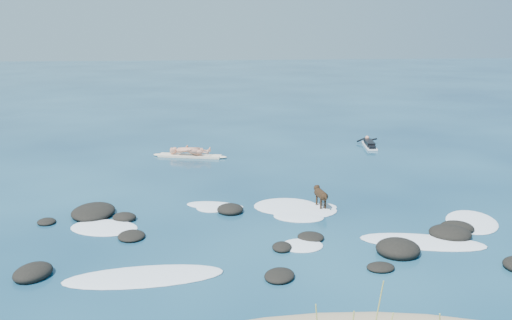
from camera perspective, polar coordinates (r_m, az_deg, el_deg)
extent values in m
plane|color=#0A2642|center=(17.62, 2.16, -5.84)|extent=(160.00, 160.00, 0.00)
cylinder|color=#A8B155|center=(11.00, 12.11, -14.43)|extent=(0.14, 0.15, 1.20)
ellipsoid|color=black|center=(16.99, 18.84, -6.95)|extent=(1.51, 1.46, 0.42)
ellipsoid|color=black|center=(14.43, 12.35, -10.44)|extent=(0.78, 0.69, 0.18)
ellipsoid|color=black|center=(18.18, -2.60, -4.96)|extent=(0.91, 0.98, 0.33)
ellipsoid|color=black|center=(18.28, -20.22, -5.82)|extent=(0.69, 0.75, 0.18)
ellipsoid|color=black|center=(16.06, 5.50, -7.67)|extent=(0.88, 0.91, 0.19)
ellipsoid|color=black|center=(17.56, 19.46, -6.40)|extent=(1.22, 1.16, 0.35)
ellipsoid|color=black|center=(17.91, -13.02, -5.62)|extent=(0.93, 0.87, 0.29)
ellipsoid|color=black|center=(15.44, 14.01, -8.62)|extent=(1.50, 1.52, 0.48)
ellipsoid|color=black|center=(15.29, 2.62, -8.70)|extent=(0.63, 0.75, 0.21)
ellipsoid|color=black|center=(13.67, 2.36, -11.49)|extent=(1.01, 1.08, 0.22)
ellipsoid|color=black|center=(16.42, -12.35, -7.43)|extent=(0.77, 0.91, 0.21)
ellipsoid|color=black|center=(18.61, -15.96, -5.00)|extent=(1.51, 1.81, 0.38)
ellipsoid|color=black|center=(14.70, -21.41, -10.44)|extent=(1.15, 1.28, 0.37)
ellipsoid|color=white|center=(17.73, 4.29, -5.71)|extent=(1.79, 1.42, 0.12)
ellipsoid|color=white|center=(13.96, -11.12, -11.38)|extent=(3.87, 1.51, 0.12)
ellipsoid|color=white|center=(18.45, 20.76, -5.81)|extent=(2.22, 2.65, 0.12)
ellipsoid|color=white|center=(15.55, 4.63, -8.53)|extent=(1.23, 1.12, 0.12)
ellipsoid|color=white|center=(17.36, -14.95, -6.57)|extent=(2.39, 2.01, 0.12)
ellipsoid|color=white|center=(18.80, -4.13, -4.58)|extent=(2.10, 1.40, 0.12)
ellipsoid|color=white|center=(16.38, 16.31, -7.88)|extent=(3.60, 2.19, 0.12)
ellipsoid|color=white|center=(18.28, 4.85, -5.12)|extent=(2.32, 1.80, 0.12)
ellipsoid|color=white|center=(18.61, -4.34, -4.77)|extent=(1.25, 1.22, 0.12)
ellipsoid|color=white|center=(18.71, 3.05, -4.65)|extent=(2.39, 2.12, 0.12)
ellipsoid|color=white|center=(18.72, 6.43, -4.72)|extent=(1.10, 0.90, 0.12)
cube|color=#FAE8C8|center=(25.76, -6.63, 0.41)|extent=(2.89, 1.30, 0.09)
ellipsoid|color=#FAE8C8|center=(25.42, -3.56, 0.30)|extent=(0.63, 0.46, 0.10)
ellipsoid|color=#FAE8C8|center=(26.17, -9.62, 0.52)|extent=(0.63, 0.46, 0.10)
imported|color=tan|center=(25.56, -6.69, 2.52)|extent=(0.60, 0.76, 1.84)
cube|color=white|center=(28.28, 11.27, 1.40)|extent=(0.74, 2.09, 0.07)
ellipsoid|color=white|center=(29.27, 10.95, 1.82)|extent=(0.30, 0.48, 0.08)
cube|color=black|center=(28.26, 11.28, 1.68)|extent=(0.54, 1.30, 0.20)
sphere|color=tan|center=(28.94, 11.06, 2.19)|extent=(0.24, 0.24, 0.21)
cylinder|color=black|center=(29.06, 10.50, 2.01)|extent=(0.52, 0.21, 0.23)
cylinder|color=black|center=(29.14, 11.52, 2.00)|extent=(0.48, 0.34, 0.23)
cube|color=black|center=(27.59, 11.50, 1.30)|extent=(0.38, 0.55, 0.13)
cylinder|color=black|center=(18.49, 6.53, -3.43)|extent=(0.35, 0.60, 0.27)
sphere|color=black|center=(18.71, 6.26, -3.22)|extent=(0.32, 0.32, 0.29)
sphere|color=black|center=(18.26, 6.81, -3.66)|extent=(0.29, 0.29, 0.26)
sphere|color=black|center=(18.83, 6.10, -2.80)|extent=(0.23, 0.23, 0.20)
cone|color=black|center=(18.95, 5.97, -2.74)|extent=(0.12, 0.14, 0.11)
cone|color=black|center=(18.78, 5.96, -2.58)|extent=(0.10, 0.08, 0.10)
cone|color=black|center=(18.82, 6.26, -2.55)|extent=(0.10, 0.08, 0.10)
cylinder|color=black|center=(18.72, 6.09, -4.14)|extent=(0.08, 0.08, 0.37)
cylinder|color=black|center=(18.77, 6.51, -4.11)|extent=(0.08, 0.08, 0.37)
cylinder|color=black|center=(18.37, 6.51, -4.50)|extent=(0.08, 0.08, 0.37)
cylinder|color=black|center=(18.42, 6.93, -4.46)|extent=(0.08, 0.08, 0.37)
cylinder|color=black|center=(18.13, 6.96, -3.62)|extent=(0.09, 0.27, 0.16)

